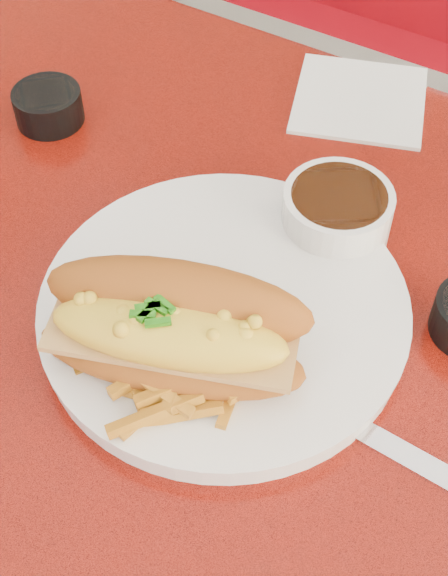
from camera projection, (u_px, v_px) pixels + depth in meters
The scene contains 8 objects.
diner_table at pixel (224, 437), 0.76m from camera, with size 1.23×0.83×0.77m.
dinner_plate at pixel (224, 310), 0.64m from camera, with size 0.35×0.35×0.02m.
mac_hoagie at pixel (173, 329), 0.57m from camera, with size 0.22×0.16×0.09m.
fries_pile at pixel (174, 359), 0.58m from camera, with size 0.11×0.10×0.03m, color orange, non-canonical shape.
fork at pixel (149, 270), 0.65m from camera, with size 0.02×0.13×0.00m.
gravy_ramekin at pixel (336, 215), 0.68m from camera, with size 0.11×0.11×0.05m.
sauce_cup_left at pixel (48, 105), 0.79m from camera, with size 0.09×0.09×0.03m.
paper_napkin at pixel (360, 100), 0.82m from camera, with size 0.13×0.13×0.00m, color white.
Camera 1 is at (0.19, -0.32, 1.29)m, focal length 50.00 mm.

